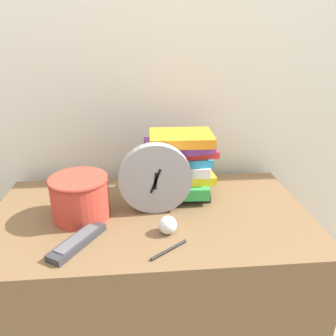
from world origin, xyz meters
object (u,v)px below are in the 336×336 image
at_px(desk_clock, 155,179).
at_px(crumpled_paper_ball, 168,225).
at_px(basket, 80,196).
at_px(tv_remote, 78,241).
at_px(pen, 169,250).
at_px(book_stack, 179,164).

bearing_deg(desk_clock, crumpled_paper_ball, -77.73).
bearing_deg(basket, tv_remote, -85.94).
distance_m(crumpled_paper_ball, pen, 0.09).
bearing_deg(tv_remote, book_stack, 41.51).
bearing_deg(pen, desk_clock, 96.29).
distance_m(basket, crumpled_paper_ball, 0.30).
relative_size(book_stack, crumpled_paper_ball, 4.73).
relative_size(book_stack, pen, 2.41).
relative_size(crumpled_paper_ball, pen, 0.51).
xyz_separation_m(basket, tv_remote, (0.01, -0.15, -0.06)).
distance_m(desk_clock, book_stack, 0.15).
bearing_deg(basket, book_stack, 21.40).
distance_m(desk_clock, pen, 0.25).
height_order(desk_clock, pen, desk_clock).
distance_m(desk_clock, tv_remote, 0.30).
height_order(tv_remote, pen, tv_remote).
bearing_deg(desk_clock, basket, -176.76).
xyz_separation_m(basket, crumpled_paper_ball, (0.27, -0.12, -0.05)).
xyz_separation_m(tv_remote, pen, (0.25, -0.05, -0.01)).
bearing_deg(crumpled_paper_ball, book_stack, 75.71).
height_order(crumpled_paper_ball, pen, crumpled_paper_ball).
bearing_deg(basket, crumpled_paper_ball, -23.71).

